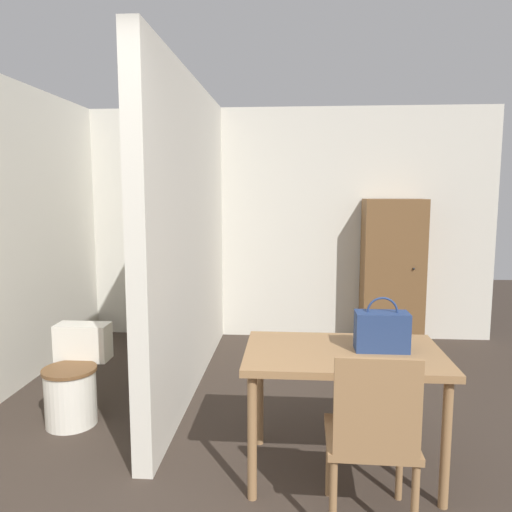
% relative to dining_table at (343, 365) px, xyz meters
% --- Properties ---
extents(wall_back, '(4.88, 0.12, 2.50)m').
position_rel_dining_table_xyz_m(wall_back, '(-0.58, 2.76, 0.61)').
color(wall_back, beige).
rests_on(wall_back, ground_plane).
extents(partition_wall, '(0.12, 2.86, 2.50)m').
position_rel_dining_table_xyz_m(partition_wall, '(-1.13, 1.27, 0.61)').
color(partition_wall, beige).
rests_on(partition_wall, ground_plane).
extents(dining_table, '(1.11, 0.71, 0.73)m').
position_rel_dining_table_xyz_m(dining_table, '(0.00, 0.00, 0.00)').
color(dining_table, '#997047').
rests_on(dining_table, ground_plane).
extents(wooden_chair, '(0.44, 0.44, 0.90)m').
position_rel_dining_table_xyz_m(wooden_chair, '(0.09, -0.49, -0.16)').
color(wooden_chair, '#997047').
rests_on(wooden_chair, ground_plane).
extents(toilet, '(0.38, 0.52, 0.65)m').
position_rel_dining_table_xyz_m(toilet, '(-1.82, 0.53, -0.35)').
color(toilet, silver).
rests_on(toilet, ground_plane).
extents(handbag, '(0.30, 0.15, 0.31)m').
position_rel_dining_table_xyz_m(handbag, '(0.21, 0.02, 0.20)').
color(handbag, navy).
rests_on(handbag, dining_table).
extents(wooden_cabinet, '(0.62, 0.41, 1.53)m').
position_rel_dining_table_xyz_m(wooden_cabinet, '(0.75, 2.49, 0.13)').
color(wooden_cabinet, brown).
rests_on(wooden_cabinet, ground_plane).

